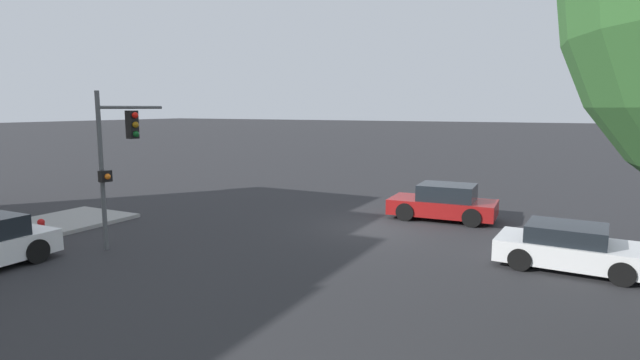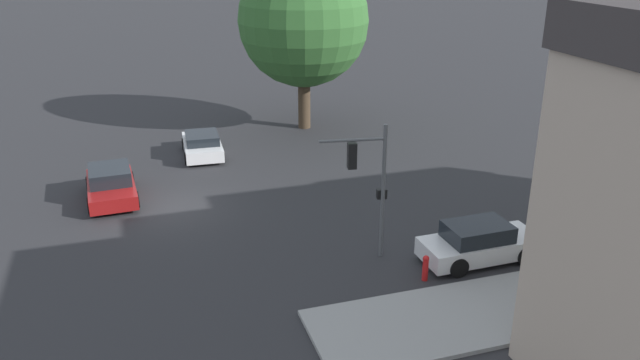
# 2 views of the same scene
# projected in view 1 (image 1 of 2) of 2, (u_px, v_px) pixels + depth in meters

# --- Properties ---
(ground_plane) EXTENTS (300.00, 300.00, 0.00)m
(ground_plane) POSITION_uv_depth(u_px,v_px,m) (380.00, 227.00, 18.63)
(ground_plane) COLOR #28282B
(traffic_signal) EXTENTS (0.54, 2.45, 4.93)m
(traffic_signal) POSITION_uv_depth(u_px,v_px,m) (118.00, 147.00, 15.63)
(traffic_signal) COLOR #515456
(traffic_signal) RESTS_ON ground_plane
(crossing_car_0) EXTENTS (4.18, 2.20, 1.42)m
(crossing_car_0) POSITION_uv_depth(u_px,v_px,m) (444.00, 203.00, 19.84)
(crossing_car_0) COLOR maroon
(crossing_car_0) RESTS_ON ground_plane
(crossing_car_1) EXTENTS (3.96, 2.14, 1.23)m
(crossing_car_1) POSITION_uv_depth(u_px,v_px,m) (570.00, 248.00, 13.74)
(crossing_car_1) COLOR silver
(crossing_car_1) RESTS_ON ground_plane
(fire_hydrant) EXTENTS (0.22, 0.22, 0.92)m
(fire_hydrant) POSITION_uv_depth(u_px,v_px,m) (42.00, 232.00, 15.89)
(fire_hydrant) COLOR red
(fire_hydrant) RESTS_ON ground_plane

